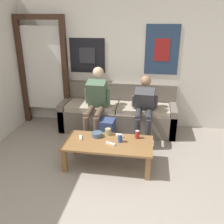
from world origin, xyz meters
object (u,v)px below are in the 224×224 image
at_px(ceramic_bowl, 97,134).
at_px(game_controller_near_right, 111,143).
at_px(backpack, 106,133).
at_px(drink_can_blue, 120,138).
at_px(pillar_candle, 108,132).
at_px(coffee_table, 108,146).
at_px(person_seated_adult, 96,101).
at_px(person_seated_teen, 144,107).
at_px(drink_can_red, 137,134).
at_px(couch, 118,115).
at_px(game_controller_near_left, 120,135).
at_px(game_controller_far_center, 81,138).

bearing_deg(ceramic_bowl, game_controller_near_right, -40.01).
bearing_deg(ceramic_bowl, backpack, 83.69).
bearing_deg(drink_can_blue, backpack, 119.75).
bearing_deg(pillar_candle, coffee_table, -79.35).
bearing_deg(coffee_table, drink_can_blue, 13.10).
xyz_separation_m(ceramic_bowl, pillar_candle, (0.16, 0.09, 0.01)).
distance_m(person_seated_adult, backpack, 0.61).
xyz_separation_m(person_seated_teen, game_controller_near_right, (-0.43, -0.99, -0.23)).
height_order(drink_can_blue, drink_can_red, same).
relative_size(person_seated_teen, drink_can_blue, 9.08).
distance_m(couch, backpack, 0.71).
xyz_separation_m(couch, backpack, (-0.12, -0.69, -0.08)).
relative_size(person_seated_adult, game_controller_near_left, 9.56).
relative_size(person_seated_teen, ceramic_bowl, 6.64).
distance_m(drink_can_blue, game_controller_far_center, 0.61).
distance_m(couch, ceramic_bowl, 1.16).
relative_size(ceramic_bowl, drink_can_red, 1.37).
distance_m(drink_can_red, game_controller_far_center, 0.86).
relative_size(coffee_table, drink_can_red, 10.51).
distance_m(couch, coffee_table, 1.30).
bearing_deg(person_seated_teen, coffee_table, -117.17).
distance_m(couch, person_seated_teen, 0.71).
bearing_deg(drink_can_red, backpack, 144.27).
bearing_deg(game_controller_near_right, person_seated_teen, 66.24).
relative_size(person_seated_adult, game_controller_near_right, 8.64).
bearing_deg(backpack, person_seated_teen, 27.50).
bearing_deg(coffee_table, game_controller_near_right, -50.71).
height_order(person_seated_adult, ceramic_bowl, person_seated_adult).
distance_m(pillar_candle, drink_can_red, 0.46).
bearing_deg(game_controller_near_left, game_controller_near_right, -109.62).
bearing_deg(person_seated_adult, person_seated_teen, 0.23).
bearing_deg(person_seated_teen, ceramic_bowl, -131.12).
relative_size(coffee_table, game_controller_far_center, 8.84).
relative_size(drink_can_blue, drink_can_red, 1.00).
height_order(couch, drink_can_red, couch).
bearing_deg(game_controller_near_right, game_controller_near_left, 70.38).
bearing_deg(game_controller_near_left, drink_can_red, -5.18).
relative_size(drink_can_blue, game_controller_far_center, 0.84).
xyz_separation_m(drink_can_blue, game_controller_far_center, (-0.61, 0.01, -0.05)).
xyz_separation_m(game_controller_near_left, game_controller_far_center, (-0.58, -0.17, 0.00)).
distance_m(backpack, pillar_candle, 0.44).
bearing_deg(drink_can_blue, game_controller_far_center, 178.72).
xyz_separation_m(person_seated_teen, backpack, (-0.63, -0.33, -0.40)).
relative_size(drink_can_blue, game_controller_near_right, 0.85).
xyz_separation_m(person_seated_adult, drink_can_red, (0.80, -0.73, -0.24)).
relative_size(person_seated_teen, drink_can_red, 9.08).
xyz_separation_m(couch, game_controller_near_right, (0.08, -1.35, 0.09)).
distance_m(person_seated_adult, person_seated_teen, 0.87).
relative_size(drink_can_red, game_controller_near_left, 0.94).
relative_size(coffee_table, game_controller_near_left, 9.89).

